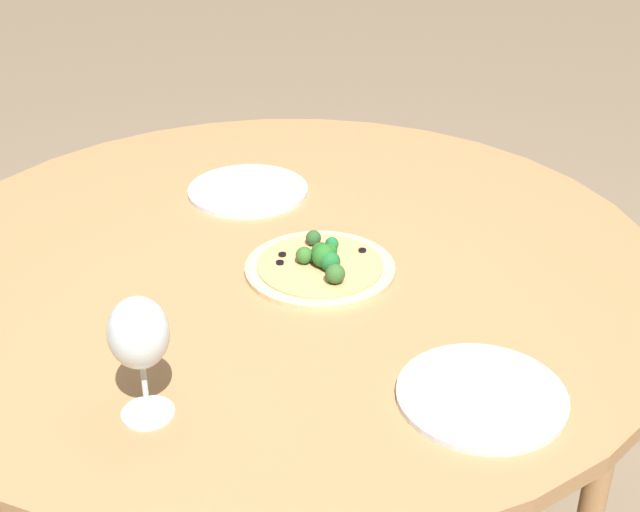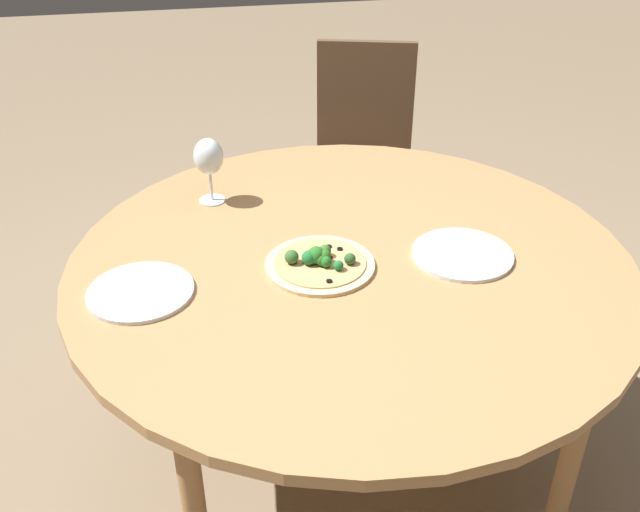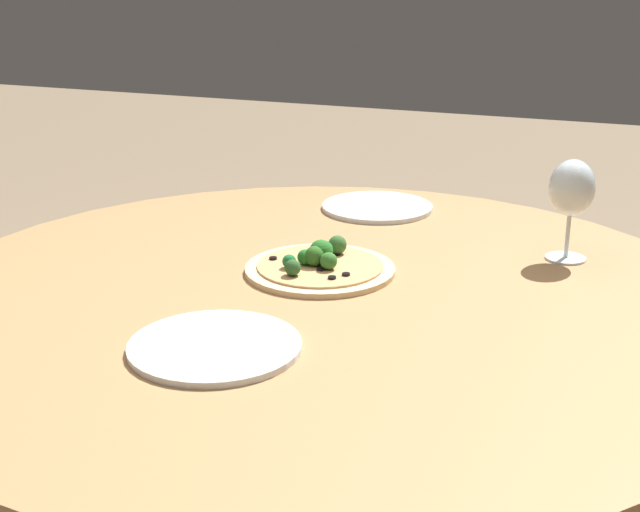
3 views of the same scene
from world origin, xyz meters
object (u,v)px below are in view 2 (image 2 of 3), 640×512
at_px(chair, 363,159).
at_px(plate_far, 463,254).
at_px(pizza, 319,262).
at_px(plate_near, 141,292).
at_px(wine_glass, 209,158).

relative_size(chair, plate_far, 3.81).
distance_m(pizza, plate_near, 0.42).
bearing_deg(plate_far, wine_glass, 54.66).
height_order(chair, plate_far, chair).
bearing_deg(plate_near, plate_far, -89.21).
bearing_deg(wine_glass, plate_far, -125.34).
height_order(pizza, wine_glass, wine_glass).
bearing_deg(plate_near, wine_glass, -24.15).
relative_size(chair, wine_glass, 5.06).
bearing_deg(plate_near, chair, -35.70).
xyz_separation_m(chair, plate_near, (-1.13, 0.81, 0.24)).
bearing_deg(chair, plate_far, -75.79).
xyz_separation_m(wine_glass, plate_near, (-0.42, 0.19, -0.13)).
bearing_deg(plate_near, pizza, -85.89).
bearing_deg(chair, pizza, -93.55).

